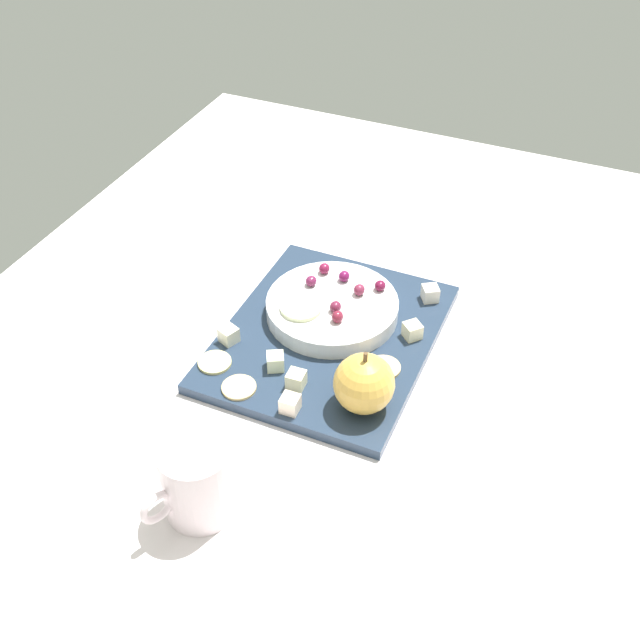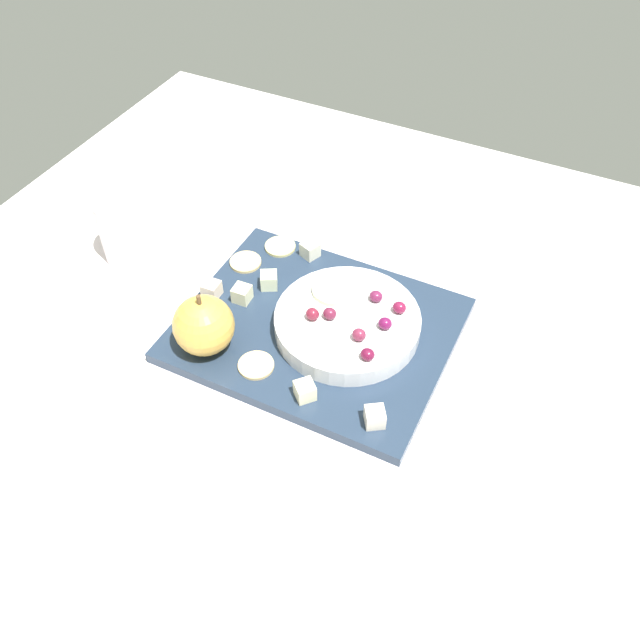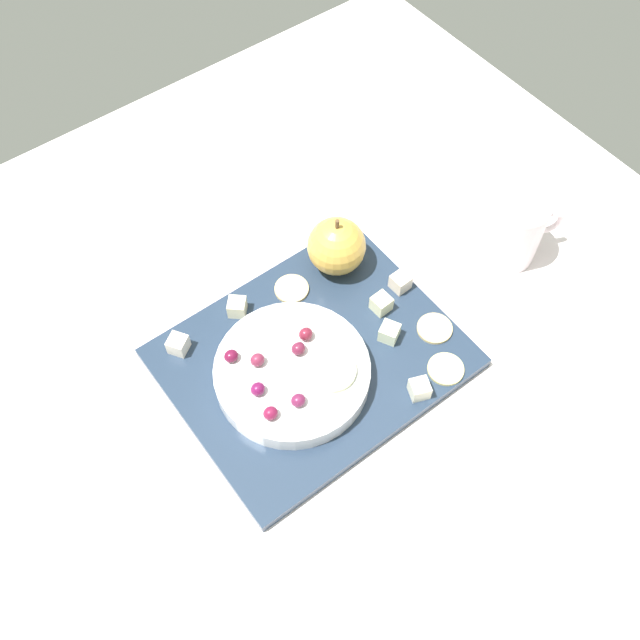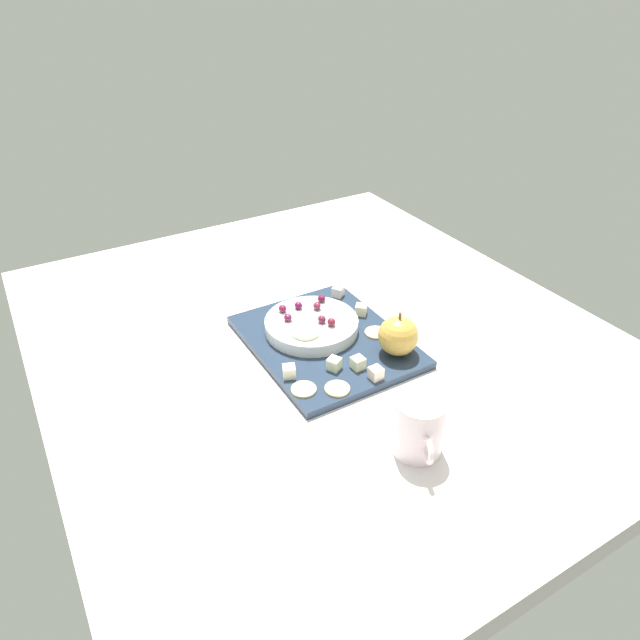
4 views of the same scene
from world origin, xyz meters
TOP-DOWN VIEW (x-y plane):
  - table at (0.00, 0.00)cm, footprint 117.69×103.37cm
  - platter at (-3.66, 1.20)cm, footprint 32.87×26.60cm
  - serving_dish at (0.34, 2.24)cm, footprint 17.91×17.91cm
  - apple_whole at (-14.06, -7.66)cm, footprint 7.33×7.33cm
  - apple_stem at (-14.06, -7.66)cm, footprint 0.50×0.50cm
  - cheese_cube_0 at (-18.23, -0.23)cm, footprint 2.21×2.21cm
  - cheese_cube_1 at (-14.28, 1.04)cm, footprint 2.24×2.24cm
  - cheese_cube_2 at (-12.41, 4.77)cm, footprint 2.88×2.88cm
  - cheese_cube_3 at (8.45, -8.98)cm, footprint 2.94×2.94cm
  - cheese_cube_4 at (-10.32, 12.55)cm, footprint 2.76×2.76cm
  - cheese_cube_5 at (-0.16, -9.17)cm, footprint 3.00×3.00cm
  - cracker_0 at (-17.53, 7.28)cm, footprint 4.28×4.28cm
  - cracker_1 at (-14.83, 12.20)cm, footprint 4.28×4.28cm
  - cracker_2 at (-7.17, -7.83)cm, footprint 4.28×4.28cm
  - grape_0 at (4.76, 2.47)cm, footprint 1.66×1.50cm
  - grape_1 at (-3.63, 0.03)cm, footprint 1.66×1.50cm
  - grape_2 at (2.01, 6.24)cm, footprint 1.66×1.50cm
  - grape_3 at (5.31, 5.69)cm, footprint 1.66×1.50cm
  - grape_4 at (2.73, -0.56)cm, footprint 1.66×1.50cm
  - grape_5 at (4.80, -2.81)cm, footprint 1.66×1.50cm
  - grape_6 at (-1.83, 1.03)cm, footprint 1.66×1.50cm
  - apple_slice_0 at (-3.30, 5.36)cm, footprint 5.53×5.53cm
  - cup at (-33.81, 3.39)cm, footprint 10.35×7.57cm

SIDE VIEW (x-z plane):
  - table at x=0.00cm, z-range 0.00..4.51cm
  - platter at x=-3.66cm, z-range 4.51..6.01cm
  - cracker_0 at x=-17.53cm, z-range 6.01..6.41cm
  - cracker_1 at x=-14.83cm, z-range 6.01..6.41cm
  - cracker_2 at x=-7.17cm, z-range 6.01..6.41cm
  - cheese_cube_0 at x=-18.23cm, z-range 6.01..8.13cm
  - cheese_cube_1 at x=-14.28cm, z-range 6.01..8.13cm
  - cheese_cube_2 at x=-12.41cm, z-range 6.01..8.13cm
  - cheese_cube_3 at x=8.45cm, z-range 6.01..8.13cm
  - cheese_cube_4 at x=-10.32cm, z-range 6.01..8.13cm
  - cheese_cube_5 at x=-0.16cm, z-range 6.01..8.13cm
  - serving_dish at x=0.34cm, z-range 6.01..8.43cm
  - apple_slice_0 at x=-3.30cm, z-range 8.43..9.03cm
  - grape_5 at x=4.80cm, z-range 8.43..9.83cm
  - grape_2 at x=2.01cm, z-range 8.43..9.84cm
  - grape_0 at x=4.76cm, z-range 8.43..9.91cm
  - grape_3 at x=5.31cm, z-range 8.43..9.91cm
  - grape_6 at x=-1.83cm, z-range 8.43..9.93cm
  - grape_4 at x=2.73cm, z-range 8.43..9.99cm
  - grape_1 at x=-3.63cm, z-range 8.43..10.01cm
  - cup at x=-33.81cm, z-range 4.51..13.98cm
  - apple_whole at x=-14.06cm, z-range 6.01..13.34cm
  - apple_stem at x=-14.06cm, z-range 13.34..14.54cm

